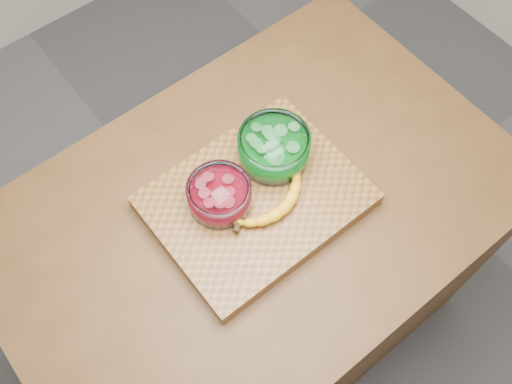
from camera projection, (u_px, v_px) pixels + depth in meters
ground at (256, 315)px, 2.09m from camera, size 3.50×3.50×0.00m
counter at (256, 273)px, 1.69m from camera, size 1.20×0.80×0.90m
cutting_board at (256, 200)px, 1.27m from camera, size 0.45×0.35×0.04m
bowl_red at (219, 195)px, 1.22m from camera, size 0.14×0.14×0.06m
bowl_green at (274, 148)px, 1.27m from camera, size 0.16×0.16×0.08m
banana at (272, 199)px, 1.23m from camera, size 0.24×0.12×0.03m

